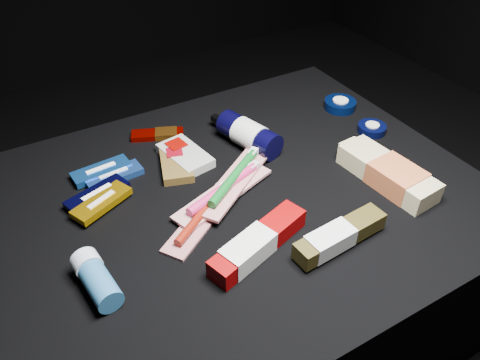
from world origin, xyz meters
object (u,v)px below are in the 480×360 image
lotion_bottle (249,135)px  bodywash_bottle (389,174)px  deodorant_stick (96,279)px  toothpaste_carton_red (255,245)px

lotion_bottle → bodywash_bottle: lotion_bottle is taller
deodorant_stick → bodywash_bottle: bearing=-9.6°
lotion_bottle → bodywash_bottle: bearing=-69.5°
lotion_bottle → toothpaste_carton_red: lotion_bottle is taller
bodywash_bottle → toothpaste_carton_red: size_ratio=1.08×
bodywash_bottle → deodorant_stick: size_ratio=2.00×
lotion_bottle → bodywash_bottle: 0.32m
deodorant_stick → toothpaste_carton_red: bearing=-20.1°
lotion_bottle → deodorant_stick: 0.48m
lotion_bottle → bodywash_bottle: size_ratio=0.87×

